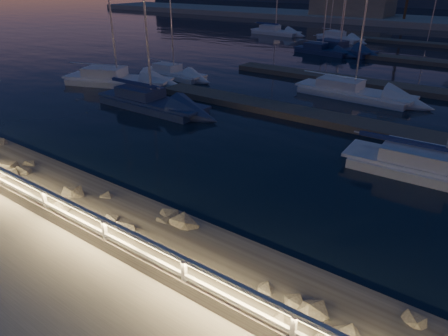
{
  "coord_description": "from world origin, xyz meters",
  "views": [
    {
      "loc": [
        9.33,
        -5.75,
        7.24
      ],
      "look_at": [
        2.35,
        4.0,
        1.43
      ],
      "focal_mm": 32.0,
      "sensor_mm": 36.0,
      "label": 1
    }
  ],
  "objects_px": {
    "sailboat_f": "(115,79)",
    "sailboat_a": "(173,72)",
    "sailboat_m": "(274,31)",
    "sailboat_b": "(150,101)",
    "guard_rail": "(81,214)",
    "sailboat_g": "(351,91)",
    "sailboat_i": "(339,37)",
    "sailboat_c": "(436,168)",
    "sailboat_n": "(338,48)",
    "sailboat_e": "(321,50)"
  },
  "relations": [
    {
      "from": "sailboat_a",
      "to": "sailboat_b",
      "type": "relative_size",
      "value": 0.77
    },
    {
      "from": "sailboat_e",
      "to": "sailboat_n",
      "type": "height_order",
      "value": "sailboat_n"
    },
    {
      "from": "sailboat_g",
      "to": "sailboat_c",
      "type": "bearing_deg",
      "value": -51.1
    },
    {
      "from": "sailboat_f",
      "to": "sailboat_g",
      "type": "height_order",
      "value": "sailboat_f"
    },
    {
      "from": "sailboat_f",
      "to": "sailboat_m",
      "type": "relative_size",
      "value": 1.13
    },
    {
      "from": "sailboat_a",
      "to": "sailboat_b",
      "type": "xyz_separation_m",
      "value": [
        4.64,
        -7.34,
        0.05
      ]
    },
    {
      "from": "sailboat_a",
      "to": "sailboat_m",
      "type": "relative_size",
      "value": 0.82
    },
    {
      "from": "sailboat_n",
      "to": "sailboat_m",
      "type": "bearing_deg",
      "value": 162.9
    },
    {
      "from": "sailboat_c",
      "to": "sailboat_m",
      "type": "height_order",
      "value": "sailboat_c"
    },
    {
      "from": "sailboat_m",
      "to": "sailboat_n",
      "type": "xyz_separation_m",
      "value": [
        13.25,
        -9.2,
        0.0
      ]
    },
    {
      "from": "sailboat_f",
      "to": "sailboat_c",
      "type": "bearing_deg",
      "value": -26.96
    },
    {
      "from": "sailboat_a",
      "to": "sailboat_i",
      "type": "distance_m",
      "value": 28.6
    },
    {
      "from": "sailboat_b",
      "to": "sailboat_a",
      "type": "bearing_deg",
      "value": 122.56
    },
    {
      "from": "sailboat_i",
      "to": "sailboat_n",
      "type": "distance_m",
      "value": 9.35
    },
    {
      "from": "sailboat_f",
      "to": "sailboat_a",
      "type": "bearing_deg",
      "value": 46.48
    },
    {
      "from": "guard_rail",
      "to": "sailboat_m",
      "type": "height_order",
      "value": "sailboat_m"
    },
    {
      "from": "sailboat_g",
      "to": "sailboat_n",
      "type": "distance_m",
      "value": 18.38
    },
    {
      "from": "sailboat_b",
      "to": "sailboat_i",
      "type": "distance_m",
      "value": 35.71
    },
    {
      "from": "sailboat_e",
      "to": "sailboat_i",
      "type": "relative_size",
      "value": 0.94
    },
    {
      "from": "sailboat_i",
      "to": "sailboat_n",
      "type": "relative_size",
      "value": 0.82
    },
    {
      "from": "sailboat_g",
      "to": "sailboat_m",
      "type": "bearing_deg",
      "value": 131.52
    },
    {
      "from": "guard_rail",
      "to": "sailboat_g",
      "type": "distance_m",
      "value": 22.16
    },
    {
      "from": "sailboat_f",
      "to": "sailboat_n",
      "type": "bearing_deg",
      "value": 49.4
    },
    {
      "from": "sailboat_m",
      "to": "sailboat_n",
      "type": "distance_m",
      "value": 16.13
    },
    {
      "from": "sailboat_a",
      "to": "sailboat_g",
      "type": "distance_m",
      "value": 14.7
    },
    {
      "from": "sailboat_b",
      "to": "sailboat_n",
      "type": "bearing_deg",
      "value": 85.21
    },
    {
      "from": "guard_rail",
      "to": "sailboat_b",
      "type": "relative_size",
      "value": 3.2
    },
    {
      "from": "sailboat_f",
      "to": "sailboat_n",
      "type": "distance_m",
      "value": 25.77
    },
    {
      "from": "sailboat_a",
      "to": "sailboat_f",
      "type": "bearing_deg",
      "value": -109.56
    },
    {
      "from": "sailboat_c",
      "to": "sailboat_f",
      "type": "relative_size",
      "value": 0.93
    },
    {
      "from": "sailboat_e",
      "to": "sailboat_g",
      "type": "height_order",
      "value": "sailboat_g"
    },
    {
      "from": "sailboat_e",
      "to": "sailboat_g",
      "type": "distance_m",
      "value": 17.44
    },
    {
      "from": "sailboat_g",
      "to": "sailboat_b",
      "type": "bearing_deg",
      "value": -130.95
    },
    {
      "from": "sailboat_b",
      "to": "sailboat_e",
      "type": "relative_size",
      "value": 1.26
    },
    {
      "from": "sailboat_b",
      "to": "guard_rail",
      "type": "bearing_deg",
      "value": -52.07
    },
    {
      "from": "sailboat_g",
      "to": "sailboat_n",
      "type": "bearing_deg",
      "value": 116.84
    },
    {
      "from": "guard_rail",
      "to": "sailboat_e",
      "type": "height_order",
      "value": "sailboat_e"
    },
    {
      "from": "sailboat_f",
      "to": "sailboat_b",
      "type": "bearing_deg",
      "value": -43.17
    },
    {
      "from": "sailboat_c",
      "to": "sailboat_g",
      "type": "xyz_separation_m",
      "value": [
        -7.33,
        10.15,
        0.01
      ]
    },
    {
      "from": "sailboat_a",
      "to": "sailboat_b",
      "type": "height_order",
      "value": "sailboat_b"
    },
    {
      "from": "sailboat_i",
      "to": "sailboat_g",
      "type": "bearing_deg",
      "value": -46.22
    },
    {
      "from": "sailboat_a",
      "to": "sailboat_i",
      "type": "xyz_separation_m",
      "value": [
        3.71,
        28.36,
        0.02
      ]
    },
    {
      "from": "sailboat_e",
      "to": "sailboat_f",
      "type": "bearing_deg",
      "value": -101.13
    },
    {
      "from": "sailboat_a",
      "to": "sailboat_c",
      "type": "distance_m",
      "value": 22.97
    },
    {
      "from": "sailboat_a",
      "to": "sailboat_m",
      "type": "height_order",
      "value": "sailboat_m"
    },
    {
      "from": "sailboat_c",
      "to": "sailboat_m",
      "type": "distance_m",
      "value": 45.73
    },
    {
      "from": "sailboat_e",
      "to": "sailboat_m",
      "type": "xyz_separation_m",
      "value": [
        -11.9,
        10.94,
        0.05
      ]
    },
    {
      "from": "sailboat_b",
      "to": "sailboat_m",
      "type": "height_order",
      "value": "sailboat_b"
    },
    {
      "from": "sailboat_b",
      "to": "sailboat_n",
      "type": "relative_size",
      "value": 0.97
    },
    {
      "from": "sailboat_e",
      "to": "sailboat_i",
      "type": "height_order",
      "value": "sailboat_i"
    }
  ]
}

